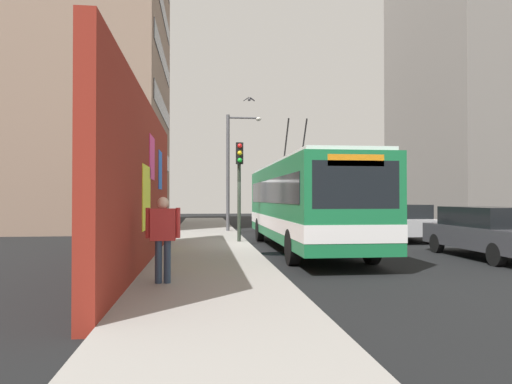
% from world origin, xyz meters
% --- Properties ---
extents(ground_plane, '(80.00, 80.00, 0.00)m').
position_xyz_m(ground_plane, '(0.00, 0.00, 0.00)').
color(ground_plane, black).
extents(sidewalk_slab, '(48.00, 3.20, 0.15)m').
position_xyz_m(sidewalk_slab, '(0.00, 1.60, 0.07)').
color(sidewalk_slab, gray).
rests_on(sidewalk_slab, ground_plane).
extents(graffiti_wall, '(12.76, 0.32, 4.40)m').
position_xyz_m(graffiti_wall, '(-4.61, 3.35, 2.20)').
color(graffiti_wall, maroon).
rests_on(graffiti_wall, ground_plane).
extents(building_far_left, '(13.17, 9.79, 21.07)m').
position_xyz_m(building_far_left, '(12.96, 9.20, 10.53)').
color(building_far_left, gray).
rests_on(building_far_left, ground_plane).
extents(building_far_right, '(12.49, 6.96, 21.25)m').
position_xyz_m(building_far_right, '(14.43, -17.00, 10.63)').
color(building_far_right, gray).
rests_on(building_far_right, ground_plane).
extents(city_bus, '(11.43, 2.54, 4.90)m').
position_xyz_m(city_bus, '(-1.01, -1.80, 1.74)').
color(city_bus, '#19723F').
rests_on(city_bus, ground_plane).
extents(parked_car_dark_gray, '(4.90, 1.94, 1.58)m').
position_xyz_m(parked_car_dark_gray, '(-3.83, -7.00, 0.84)').
color(parked_car_dark_gray, '#38383D').
rests_on(parked_car_dark_gray, ground_plane).
extents(parked_car_silver, '(4.85, 1.92, 1.58)m').
position_xyz_m(parked_car_silver, '(2.64, -7.00, 0.84)').
color(parked_car_silver, '#B7B7BC').
rests_on(parked_car_silver, ground_plane).
extents(parked_car_black, '(4.12, 1.76, 1.58)m').
position_xyz_m(parked_car_black, '(8.76, -7.00, 0.83)').
color(parked_car_black, black).
rests_on(parked_car_black, ground_plane).
extents(pedestrian_near_wall, '(0.23, 0.69, 1.72)m').
position_xyz_m(pedestrian_near_wall, '(-7.85, 2.58, 1.17)').
color(pedestrian_near_wall, '#2D3F59').
rests_on(pedestrian_near_wall, sidewalk_slab).
extents(traffic_light, '(0.49, 0.28, 3.91)m').
position_xyz_m(traffic_light, '(0.95, 0.35, 2.79)').
color(traffic_light, '#2D382D').
rests_on(traffic_light, sidewalk_slab).
extents(street_lamp, '(0.44, 1.86, 6.13)m').
position_xyz_m(street_lamp, '(7.30, 0.23, 3.71)').
color(street_lamp, '#4C4C51').
rests_on(street_lamp, sidewalk_slab).
extents(flying_pigeons, '(6.25, 2.71, 2.94)m').
position_xyz_m(flying_pigeons, '(1.27, -1.47, 7.84)').
color(flying_pigeons, gray).
extents(curbside_puddle, '(1.03, 1.03, 0.00)m').
position_xyz_m(curbside_puddle, '(-1.93, -0.60, 0.00)').
color(curbside_puddle, black).
rests_on(curbside_puddle, ground_plane).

